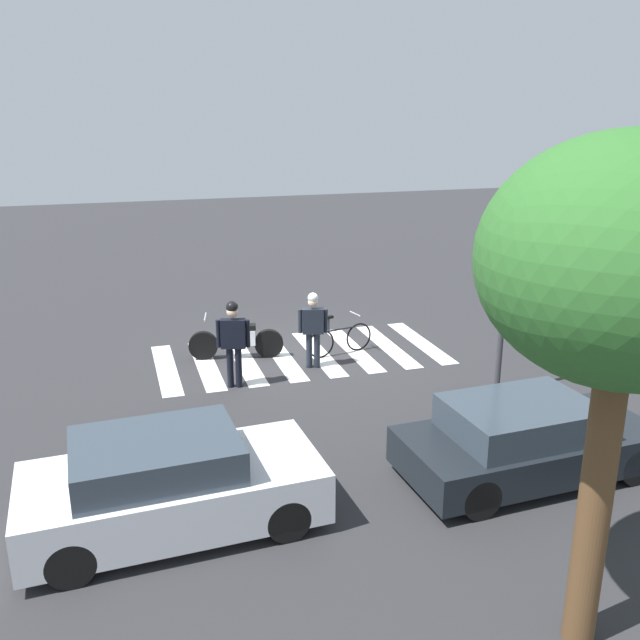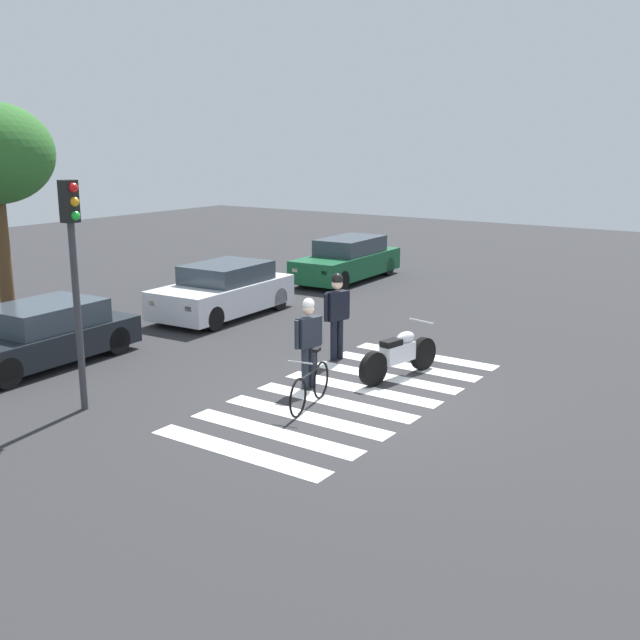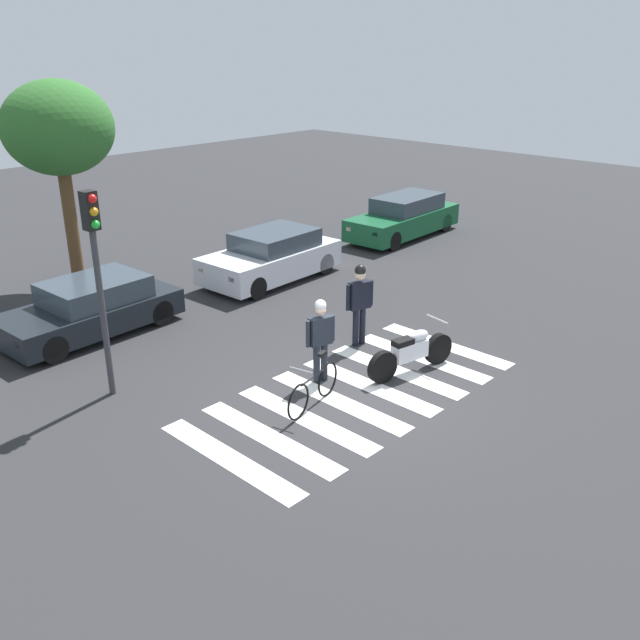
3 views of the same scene
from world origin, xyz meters
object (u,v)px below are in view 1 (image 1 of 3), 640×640
object	(u,v)px
car_white_van	(170,485)
traffic_light_pole	(506,267)
officer_by_motorcycle	(313,325)
car_black_suv	(526,440)
police_motorcycle	(236,339)
leaning_bicycle	(340,339)
officer_on_foot	(233,337)

from	to	relation	value
car_white_van	traffic_light_pole	distance (m)	7.71
officer_by_motorcycle	car_black_suv	world-z (taller)	officer_by_motorcycle
traffic_light_pole	car_white_van	bearing A→B (deg)	22.49
police_motorcycle	leaning_bicycle	xyz separation A→B (m)	(-2.41, 0.46, -0.09)
car_black_suv	car_white_van	bearing A→B (deg)	-1.93
car_white_van	traffic_light_pole	size ratio (longest dim) A/B	1.05
officer_on_foot	car_black_suv	size ratio (longest dim) A/B	0.45
leaning_bicycle	car_black_suv	bearing A→B (deg)	99.23
police_motorcycle	car_black_suv	size ratio (longest dim) A/B	0.52
officer_on_foot	officer_by_motorcycle	world-z (taller)	officer_on_foot
car_white_van	traffic_light_pole	bearing A→B (deg)	-157.51
leaning_bicycle	car_white_van	world-z (taller)	car_white_van
police_motorcycle	officer_on_foot	world-z (taller)	officer_on_foot
officer_on_foot	traffic_light_pole	bearing A→B (deg)	159.01
car_black_suv	leaning_bicycle	bearing A→B (deg)	-80.77
officer_by_motorcycle	officer_on_foot	bearing A→B (deg)	17.83
officer_on_foot	officer_by_motorcycle	bearing A→B (deg)	-162.17
officer_by_motorcycle	traffic_light_pole	bearing A→B (deg)	141.10
officer_by_motorcycle	police_motorcycle	bearing A→B (deg)	-35.32
leaning_bicycle	traffic_light_pole	xyz separation A→B (m)	(-2.33, 3.21, 2.31)
officer_by_motorcycle	traffic_light_pole	xyz separation A→B (m)	(-3.19, 2.57, 1.68)
leaning_bicycle	officer_on_foot	bearing A→B (deg)	24.33
officer_on_foot	car_white_van	size ratio (longest dim) A/B	0.45
car_black_suv	car_white_van	distance (m)	5.56
officer_by_motorcycle	car_white_van	size ratio (longest dim) A/B	0.42
officer_on_foot	car_black_suv	distance (m)	6.28
police_motorcycle	officer_by_motorcycle	size ratio (longest dim) A/B	1.25
officer_by_motorcycle	car_black_suv	bearing A→B (deg)	108.48
leaning_bicycle	officer_by_motorcycle	distance (m)	1.24
leaning_bicycle	officer_by_motorcycle	size ratio (longest dim) A/B	0.98
officer_on_foot	traffic_light_pole	distance (m)	5.68
leaning_bicycle	traffic_light_pole	bearing A→B (deg)	125.95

